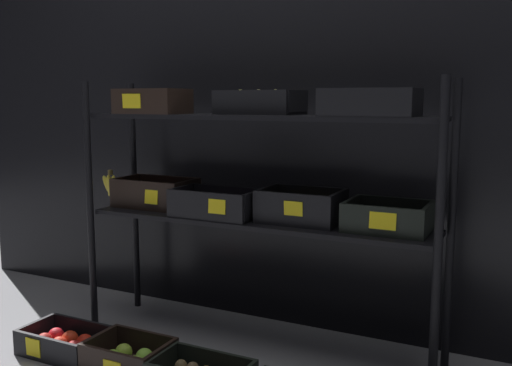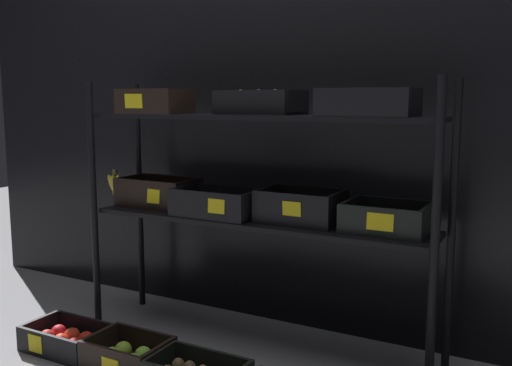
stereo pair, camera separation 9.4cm
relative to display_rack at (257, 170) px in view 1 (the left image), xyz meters
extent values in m
plane|color=gray|center=(0.00, 0.00, -0.78)|extent=(10.00, 10.00, 0.00)
cube|color=black|center=(0.00, 0.36, 0.30)|extent=(3.96, 0.12, 2.16)
cylinder|color=black|center=(-0.78, -0.17, -0.20)|extent=(0.03, 0.03, 1.16)
cylinder|color=black|center=(0.78, -0.17, -0.20)|extent=(0.03, 0.03, 1.16)
cylinder|color=black|center=(-0.78, 0.16, -0.20)|extent=(0.03, 0.03, 1.16)
cylinder|color=black|center=(0.78, 0.16, -0.20)|extent=(0.03, 0.03, 1.16)
cube|color=black|center=(0.00, 0.00, -0.22)|extent=(1.52, 0.29, 0.02)
cube|color=black|center=(0.00, 0.00, 0.23)|extent=(1.52, 0.29, 0.02)
cube|color=black|center=(-0.56, 0.04, -0.20)|extent=(0.37, 0.22, 0.01)
cube|color=black|center=(-0.56, -0.07, -0.13)|extent=(0.37, 0.02, 0.12)
cube|color=black|center=(-0.56, 0.14, -0.13)|extent=(0.37, 0.02, 0.12)
cube|color=black|center=(-0.74, 0.04, -0.13)|extent=(0.02, 0.19, 0.12)
cube|color=black|center=(-0.38, 0.04, -0.13)|extent=(0.02, 0.19, 0.12)
sphere|color=orange|center=(-0.67, 0.00, -0.17)|extent=(0.06, 0.06, 0.06)
sphere|color=orange|center=(-0.59, 0.00, -0.17)|extent=(0.06, 0.06, 0.06)
sphere|color=orange|center=(-0.52, 0.01, -0.17)|extent=(0.06, 0.06, 0.06)
sphere|color=orange|center=(-0.45, 0.01, -0.17)|extent=(0.06, 0.06, 0.06)
sphere|color=orange|center=(-0.67, 0.08, -0.17)|extent=(0.06, 0.06, 0.06)
sphere|color=orange|center=(-0.59, 0.07, -0.17)|extent=(0.06, 0.06, 0.06)
sphere|color=orange|center=(-0.52, 0.07, -0.17)|extent=(0.06, 0.06, 0.06)
sphere|color=orange|center=(-0.45, 0.07, -0.17)|extent=(0.06, 0.06, 0.06)
cube|color=yellow|center=(-0.50, -0.08, -0.14)|extent=(0.07, 0.01, 0.07)
cube|color=black|center=(-0.18, -0.04, -0.20)|extent=(0.37, 0.21, 0.01)
cube|color=black|center=(-0.18, -0.13, -0.14)|extent=(0.37, 0.02, 0.11)
cube|color=black|center=(-0.18, 0.06, -0.14)|extent=(0.37, 0.02, 0.11)
cube|color=black|center=(-0.36, -0.04, -0.14)|extent=(0.02, 0.18, 0.11)
cube|color=black|center=(-0.01, -0.04, -0.14)|extent=(0.02, 0.18, 0.11)
sphere|color=#582355|center=(-0.30, -0.06, -0.17)|extent=(0.05, 0.05, 0.05)
sphere|color=#671954|center=(-0.24, -0.07, -0.17)|extent=(0.05, 0.05, 0.05)
sphere|color=#691E5D|center=(-0.18, -0.07, -0.17)|extent=(0.05, 0.05, 0.05)
sphere|color=#621D52|center=(-0.13, -0.07, -0.17)|extent=(0.05, 0.05, 0.05)
sphere|color=#582852|center=(-0.07, -0.07, -0.17)|extent=(0.05, 0.05, 0.05)
sphere|color=#641852|center=(-0.30, 0.00, -0.17)|extent=(0.05, 0.05, 0.05)
sphere|color=#6C205B|center=(-0.24, 0.00, -0.17)|extent=(0.05, 0.05, 0.05)
sphere|color=#611D46|center=(-0.18, 0.00, -0.17)|extent=(0.05, 0.05, 0.05)
sphere|color=#691B5C|center=(-0.12, 0.00, -0.17)|extent=(0.05, 0.05, 0.05)
sphere|color=#6A1D59|center=(-0.07, 0.00, -0.17)|extent=(0.05, 0.05, 0.05)
cube|color=yellow|center=(-0.11, -0.14, -0.14)|extent=(0.08, 0.01, 0.06)
cube|color=black|center=(0.19, 0.03, -0.20)|extent=(0.34, 0.24, 0.01)
cube|color=black|center=(0.19, -0.08, -0.13)|extent=(0.34, 0.02, 0.12)
cube|color=black|center=(0.19, 0.14, -0.13)|extent=(0.34, 0.02, 0.12)
cube|color=black|center=(0.03, 0.03, -0.13)|extent=(0.02, 0.21, 0.12)
cube|color=black|center=(0.35, 0.03, -0.13)|extent=(0.02, 0.21, 0.12)
ellipsoid|color=yellow|center=(0.11, -0.01, -0.16)|extent=(0.06, 0.06, 0.08)
ellipsoid|color=yellow|center=(0.19, -0.01, -0.16)|extent=(0.06, 0.06, 0.08)
ellipsoid|color=yellow|center=(0.28, -0.01, -0.16)|extent=(0.06, 0.06, 0.08)
ellipsoid|color=yellow|center=(0.11, 0.07, -0.16)|extent=(0.06, 0.06, 0.08)
ellipsoid|color=yellow|center=(0.20, 0.07, -0.16)|extent=(0.06, 0.06, 0.08)
ellipsoid|color=yellow|center=(0.28, 0.06, -0.16)|extent=(0.06, 0.06, 0.08)
cube|color=yellow|center=(0.21, -0.09, -0.13)|extent=(0.08, 0.01, 0.06)
cube|color=black|center=(0.56, 0.03, -0.20)|extent=(0.32, 0.25, 0.01)
cube|color=black|center=(0.56, -0.09, -0.15)|extent=(0.32, 0.02, 0.10)
cube|color=black|center=(0.56, 0.14, -0.15)|extent=(0.32, 0.02, 0.10)
cube|color=black|center=(0.41, 0.03, -0.15)|extent=(0.02, 0.22, 0.10)
cube|color=black|center=(0.71, 0.03, -0.15)|extent=(0.02, 0.22, 0.10)
ellipsoid|color=brown|center=(0.47, -0.02, -0.16)|extent=(0.05, 0.05, 0.07)
ellipsoid|color=brown|center=(0.53, -0.01, -0.16)|extent=(0.05, 0.05, 0.07)
ellipsoid|color=brown|center=(0.59, -0.01, -0.16)|extent=(0.05, 0.05, 0.07)
ellipsoid|color=brown|center=(0.65, -0.01, -0.16)|extent=(0.05, 0.05, 0.07)
ellipsoid|color=brown|center=(0.47, 0.07, -0.16)|extent=(0.05, 0.05, 0.07)
ellipsoid|color=brown|center=(0.53, 0.07, -0.16)|extent=(0.05, 0.05, 0.07)
ellipsoid|color=brown|center=(0.58, 0.07, -0.16)|extent=(0.05, 0.05, 0.07)
ellipsoid|color=brown|center=(0.64, 0.06, -0.16)|extent=(0.05, 0.05, 0.07)
cube|color=yellow|center=(0.57, -0.10, -0.15)|extent=(0.10, 0.01, 0.06)
cube|color=black|center=(-0.50, -0.05, 0.24)|extent=(0.30, 0.20, 0.01)
cube|color=black|center=(-0.50, -0.14, 0.30)|extent=(0.30, 0.02, 0.10)
cube|color=black|center=(-0.50, 0.04, 0.30)|extent=(0.30, 0.02, 0.10)
cube|color=black|center=(-0.64, -0.05, 0.30)|extent=(0.02, 0.17, 0.10)
cube|color=black|center=(-0.35, -0.05, 0.30)|extent=(0.02, 0.17, 0.10)
sphere|color=gold|center=(-0.55, -0.07, 0.28)|extent=(0.07, 0.07, 0.07)
sphere|color=gold|center=(-0.45, -0.07, 0.28)|extent=(0.07, 0.07, 0.07)
sphere|color=#DABA54|center=(-0.55, -0.02, 0.28)|extent=(0.07, 0.07, 0.07)
sphere|color=gold|center=(-0.44, -0.03, 0.28)|extent=(0.07, 0.07, 0.07)
cube|color=yellow|center=(-0.53, -0.15, 0.29)|extent=(0.10, 0.01, 0.06)
cube|color=black|center=(0.00, 0.04, 0.24)|extent=(0.34, 0.24, 0.01)
cube|color=black|center=(0.00, -0.07, 0.29)|extent=(0.34, 0.02, 0.09)
cube|color=black|center=(0.00, 0.15, 0.29)|extent=(0.34, 0.02, 0.09)
cube|color=black|center=(-0.16, 0.04, 0.29)|extent=(0.02, 0.20, 0.09)
cube|color=black|center=(0.16, 0.04, 0.29)|extent=(0.02, 0.20, 0.09)
ellipsoid|color=#B9C252|center=(-0.08, 0.01, 0.29)|extent=(0.07, 0.07, 0.09)
ellipsoid|color=tan|center=(0.01, 0.00, 0.29)|extent=(0.07, 0.07, 0.09)
ellipsoid|color=#AAB34A|center=(0.08, 0.01, 0.29)|extent=(0.07, 0.07, 0.09)
ellipsoid|color=#AFBC53|center=(-0.07, 0.07, 0.29)|extent=(0.07, 0.07, 0.09)
ellipsoid|color=#AAB158|center=(0.00, 0.07, 0.29)|extent=(0.07, 0.07, 0.09)
ellipsoid|color=#AAAF4F|center=(0.08, 0.07, 0.29)|extent=(0.07, 0.07, 0.09)
cube|color=black|center=(0.49, -0.04, 0.24)|extent=(0.35, 0.22, 0.01)
cube|color=black|center=(0.49, -0.14, 0.29)|extent=(0.35, 0.02, 0.09)
cube|color=black|center=(0.49, 0.06, 0.29)|extent=(0.35, 0.02, 0.09)
cube|color=black|center=(0.32, -0.04, 0.29)|extent=(0.02, 0.19, 0.09)
cube|color=black|center=(0.66, -0.04, 0.29)|extent=(0.02, 0.19, 0.09)
sphere|color=orange|center=(0.40, -0.07, 0.28)|extent=(0.07, 0.07, 0.07)
sphere|color=orange|center=(0.49, -0.06, 0.28)|extent=(0.07, 0.07, 0.07)
sphere|color=orange|center=(0.57, -0.07, 0.28)|extent=(0.07, 0.07, 0.07)
sphere|color=orange|center=(0.40, -0.01, 0.28)|extent=(0.07, 0.07, 0.07)
sphere|color=orange|center=(0.49, 0.00, 0.28)|extent=(0.07, 0.07, 0.07)
sphere|color=orange|center=(0.57, -0.01, 0.28)|extent=(0.07, 0.07, 0.07)
cylinder|color=brown|center=(-0.82, 0.03, -0.06)|extent=(0.02, 0.02, 0.02)
ellipsoid|color=yellow|center=(-0.84, 0.03, -0.13)|extent=(0.08, 0.03, 0.12)
ellipsoid|color=yellow|center=(-0.83, 0.03, -0.13)|extent=(0.05, 0.03, 0.12)
ellipsoid|color=yellow|center=(-0.81, 0.03, -0.13)|extent=(0.05, 0.03, 0.12)
ellipsoid|color=yellow|center=(-0.80, 0.02, -0.13)|extent=(0.09, 0.03, 0.11)
cube|color=black|center=(-0.70, -0.44, -0.77)|extent=(0.36, 0.23, 0.01)
cube|color=black|center=(-0.70, -0.54, -0.72)|extent=(0.36, 0.02, 0.10)
cube|color=black|center=(-0.70, -0.33, -0.72)|extent=(0.36, 0.02, 0.10)
cube|color=black|center=(-0.87, -0.44, -0.72)|extent=(0.02, 0.20, 0.10)
cube|color=black|center=(-0.53, -0.44, -0.72)|extent=(0.02, 0.20, 0.10)
sphere|color=red|center=(-0.79, -0.47, -0.73)|extent=(0.07, 0.07, 0.07)
sphere|color=red|center=(-0.70, -0.47, -0.73)|extent=(0.07, 0.07, 0.07)
sphere|color=red|center=(-0.62, -0.47, -0.73)|extent=(0.07, 0.07, 0.07)
sphere|color=red|center=(-0.79, -0.41, -0.73)|extent=(0.07, 0.07, 0.07)
sphere|color=red|center=(-0.71, -0.40, -0.73)|extent=(0.07, 0.07, 0.07)
sphere|color=red|center=(-0.62, -0.40, -0.73)|extent=(0.07, 0.07, 0.07)
cube|color=yellow|center=(-0.76, -0.55, -0.72)|extent=(0.08, 0.01, 0.08)
cube|color=black|center=(-0.36, -0.54, -0.71)|extent=(0.32, 0.02, 0.11)
cube|color=black|center=(-0.36, -0.33, -0.71)|extent=(0.32, 0.02, 0.11)
cube|color=black|center=(-0.51, -0.44, -0.71)|extent=(0.02, 0.20, 0.11)
cube|color=black|center=(-0.20, -0.44, -0.71)|extent=(0.02, 0.20, 0.11)
sphere|color=#80BB34|center=(-0.41, -0.47, -0.73)|extent=(0.07, 0.07, 0.07)
sphere|color=#84B539|center=(-0.30, -0.47, -0.73)|extent=(0.07, 0.07, 0.07)
sphere|color=#96BB35|center=(-0.41, -0.41, -0.73)|extent=(0.07, 0.07, 0.07)
sphere|color=#89C93B|center=(-0.31, -0.40, -0.73)|extent=(0.07, 0.07, 0.07)
cube|color=black|center=(-0.01, -0.34, -0.72)|extent=(0.37, 0.02, 0.10)
cube|color=black|center=(-0.19, -0.45, -0.72)|extent=(0.02, 0.19, 0.10)
camera|label=1|loc=(1.05, -2.14, 0.29)|focal=39.80mm
camera|label=2|loc=(1.14, -2.10, 0.29)|focal=39.80mm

